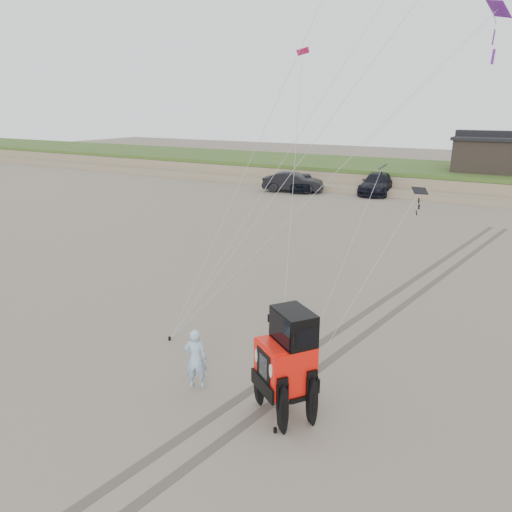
{
  "coord_description": "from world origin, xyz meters",
  "views": [
    {
      "loc": [
        6.34,
        -9.66,
        7.03
      ],
      "look_at": [
        -1.14,
        3.0,
        2.6
      ],
      "focal_mm": 35.0,
      "sensor_mm": 36.0,
      "label": 1
    }
  ],
  "objects_px": {
    "jeep": "(285,375)",
    "truck_b": "(293,182)",
    "truck_c": "(378,183)",
    "man": "(196,359)",
    "cabin": "(495,153)",
    "truck_a": "(302,182)"
  },
  "relations": [
    {
      "from": "truck_b",
      "to": "truck_c",
      "type": "xyz_separation_m",
      "value": [
        6.47,
        2.81,
        0.01
      ]
    },
    {
      "from": "truck_b",
      "to": "truck_c",
      "type": "distance_m",
      "value": 7.05
    },
    {
      "from": "truck_c",
      "to": "jeep",
      "type": "xyz_separation_m",
      "value": [
        7.69,
        -31.64,
        0.2
      ]
    },
    {
      "from": "cabin",
      "to": "jeep",
      "type": "height_order",
      "value": "cabin"
    },
    {
      "from": "cabin",
      "to": "jeep",
      "type": "bearing_deg",
      "value": -90.48
    },
    {
      "from": "truck_c",
      "to": "man",
      "type": "distance_m",
      "value": 32.15
    },
    {
      "from": "truck_a",
      "to": "man",
      "type": "relative_size",
      "value": 2.68
    },
    {
      "from": "truck_a",
      "to": "jeep",
      "type": "xyz_separation_m",
      "value": [
        13.73,
        -29.73,
        0.31
      ]
    },
    {
      "from": "truck_a",
      "to": "man",
      "type": "height_order",
      "value": "man"
    },
    {
      "from": "truck_a",
      "to": "truck_b",
      "type": "bearing_deg",
      "value": -135.53
    },
    {
      "from": "man",
      "to": "truck_c",
      "type": "bearing_deg",
      "value": -103.33
    },
    {
      "from": "jeep",
      "to": "man",
      "type": "distance_m",
      "value": 2.54
    },
    {
      "from": "truck_a",
      "to": "truck_b",
      "type": "xyz_separation_m",
      "value": [
        -0.43,
        -0.9,
        0.09
      ]
    },
    {
      "from": "cabin",
      "to": "man",
      "type": "bearing_deg",
      "value": -94.33
    },
    {
      "from": "truck_c",
      "to": "jeep",
      "type": "height_order",
      "value": "jeep"
    },
    {
      "from": "cabin",
      "to": "truck_b",
      "type": "relative_size",
      "value": 1.27
    },
    {
      "from": "truck_b",
      "to": "man",
      "type": "bearing_deg",
      "value": -173.38
    },
    {
      "from": "truck_b",
      "to": "truck_c",
      "type": "relative_size",
      "value": 0.87
    },
    {
      "from": "jeep",
      "to": "truck_b",
      "type": "bearing_deg",
      "value": 151.18
    },
    {
      "from": "truck_b",
      "to": "man",
      "type": "xyz_separation_m",
      "value": [
        11.63,
        -28.92,
        -0.02
      ]
    },
    {
      "from": "cabin",
      "to": "jeep",
      "type": "xyz_separation_m",
      "value": [
        -0.31,
        -37.45,
        -2.19
      ]
    },
    {
      "from": "cabin",
      "to": "truck_c",
      "type": "relative_size",
      "value": 1.1
    }
  ]
}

